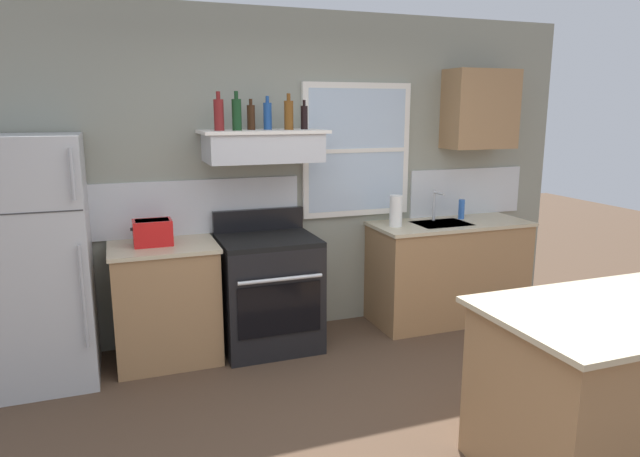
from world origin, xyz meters
name	(u,v)px	position (x,y,z in m)	size (l,w,h in m)	color
back_wall	(288,175)	(0.03, 2.23, 1.35)	(5.40, 0.11, 2.70)	gray
refrigerator	(37,262)	(-1.90, 1.84, 0.87)	(0.70, 0.72, 1.74)	#B7BABC
counter_left_of_stove	(166,302)	(-1.05, 1.90, 0.46)	(0.79, 0.63, 0.91)	#9E754C
toaster	(153,232)	(-1.11, 1.91, 1.01)	(0.30, 0.20, 0.19)	red
stove_range	(269,291)	(-0.25, 1.86, 0.46)	(0.76, 0.69, 1.09)	black
range_hood_shelf	(263,146)	(-0.25, 1.96, 1.62)	(0.96, 0.52, 0.24)	silver
bottle_red_label_wine	(219,114)	(-0.59, 1.91, 1.87)	(0.07, 0.07, 0.29)	maroon
bottle_dark_green_wine	(237,114)	(-0.46, 1.91, 1.87)	(0.07, 0.07, 0.29)	#143819
bottle_brown_stout	(251,117)	(-0.33, 2.00, 1.84)	(0.06, 0.06, 0.24)	#381E0F
bottle_blue_liqueur	(268,116)	(-0.19, 2.01, 1.85)	(0.07, 0.07, 0.26)	#1E478C
bottle_amber_wine	(289,115)	(-0.05, 1.92, 1.86)	(0.07, 0.07, 0.28)	brown
bottle_balsamic_dark	(304,117)	(0.10, 1.96, 1.84)	(0.06, 0.06, 0.23)	black
counter_right_with_sink	(448,271)	(1.45, 1.90, 0.46)	(1.43, 0.63, 0.91)	#9E754C
sink_faucet	(436,202)	(1.35, 2.00, 1.08)	(0.03, 0.17, 0.28)	silver
paper_towel_roll	(396,211)	(0.90, 1.90, 1.04)	(0.11, 0.11, 0.27)	white
dish_soap_bottle	(461,209)	(1.63, 2.00, 1.00)	(0.06, 0.06, 0.18)	blue
kitchen_island	(614,389)	(1.04, -0.33, 0.46)	(1.40, 0.90, 0.91)	#9E754C
upper_cabinet_right	(480,109)	(1.80, 2.04, 1.90)	(0.64, 0.32, 0.70)	#9E754C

